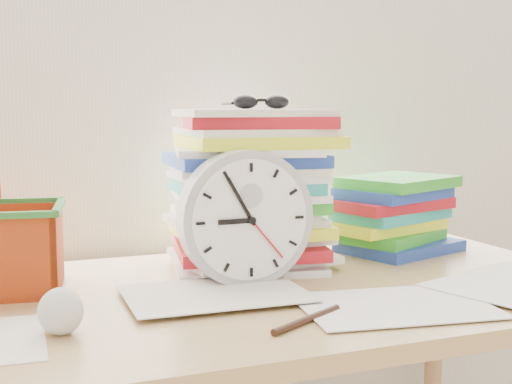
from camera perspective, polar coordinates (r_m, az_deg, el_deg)
name	(u,v)px	position (r m, az deg, el deg)	size (l,w,h in m)	color
desk	(230,332)	(1.27, -2.09, -11.17)	(1.40, 0.70, 0.75)	tan
paper_stack	(251,189)	(1.41, -0.42, 0.26)	(0.32, 0.26, 0.31)	white
clock	(246,218)	(1.27, -0.84, -2.08)	(0.24, 0.24, 0.05)	#A8A8A9
sunglasses	(261,102)	(1.35, 0.42, 7.23)	(0.12, 0.11, 0.03)	black
book_stack	(392,214)	(1.61, 10.81, -1.72)	(0.28, 0.21, 0.17)	white
crumpled_ball	(60,311)	(1.05, -15.40, -9.15)	(0.07, 0.07, 0.07)	silver
pen	(307,320)	(1.08, 4.10, -10.14)	(0.01, 0.01, 0.16)	black
scattered_papers	(230,288)	(1.25, -2.11, -7.65)	(1.26, 0.42, 0.02)	white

